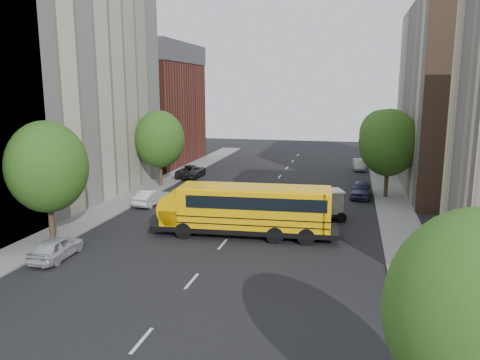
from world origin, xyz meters
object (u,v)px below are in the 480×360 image
at_px(street_tree_4, 389,143).
at_px(street_tree_3, 479,314).
at_px(street_tree_1, 47,167).
at_px(safari_truck, 308,204).
at_px(school_bus, 243,208).
at_px(parked_car_1, 151,197).
at_px(street_tree_5, 381,134).
at_px(parked_car_4, 361,189).
at_px(parked_car_5, 359,165).
at_px(street_tree_2, 160,139).
at_px(parked_car_2, 191,171).
at_px(parked_car_0, 56,248).

bearing_deg(street_tree_4, street_tree_3, -90.00).
distance_m(street_tree_1, safari_truck, 18.54).
distance_m(school_bus, parked_car_1, 11.75).
xyz_separation_m(street_tree_5, school_bus, (-10.16, -25.94, -2.74)).
bearing_deg(school_bus, parked_car_4, 55.61).
height_order(street_tree_1, parked_car_4, street_tree_1).
height_order(street_tree_4, parked_car_4, street_tree_4).
height_order(safari_truck, parked_car_5, safari_truck).
xyz_separation_m(street_tree_1, parked_car_4, (19.80, 17.67, -4.21)).
xyz_separation_m(street_tree_3, safari_truck, (-6.24, 23.02, -3.24)).
distance_m(street_tree_2, parked_car_2, 6.84).
relative_size(school_bus, parked_car_0, 3.17).
bearing_deg(street_tree_1, parked_car_1, 78.32).
distance_m(street_tree_5, parked_car_2, 22.03).
distance_m(street_tree_1, street_tree_3, 26.08).
bearing_deg(street_tree_3, parked_car_2, 118.92).
bearing_deg(safari_truck, parked_car_2, 116.17).
height_order(street_tree_3, safari_truck, street_tree_3).
bearing_deg(parked_car_1, parked_car_0, 96.00).
bearing_deg(parked_car_2, street_tree_2, 73.49).
distance_m(street_tree_3, parked_car_0, 23.08).
height_order(street_tree_1, parked_car_2, street_tree_1).
relative_size(street_tree_5, parked_car_2, 1.47).
xyz_separation_m(street_tree_1, street_tree_3, (22.00, -14.00, -0.50)).
xyz_separation_m(street_tree_5, parked_car_2, (-20.60, -6.72, -3.99)).
relative_size(parked_car_0, parked_car_2, 0.78).
bearing_deg(parked_car_4, parked_car_5, 94.09).
xyz_separation_m(school_bus, parked_car_2, (-10.44, 19.23, -1.26)).
bearing_deg(school_bus, parked_car_1, 141.58).
distance_m(street_tree_5, parked_car_4, 13.14).
bearing_deg(parked_car_5, street_tree_4, -85.39).
height_order(street_tree_1, street_tree_3, street_tree_1).
xyz_separation_m(parked_car_1, parked_car_4, (17.60, 7.02, 0.07)).
xyz_separation_m(street_tree_3, parked_car_5, (-2.20, 46.72, -3.79)).
bearing_deg(parked_car_0, street_tree_3, 148.00).
relative_size(street_tree_5, parked_car_5, 1.85).
distance_m(safari_truck, parked_car_5, 24.05).
xyz_separation_m(parked_car_0, parked_car_2, (-0.80, 26.04, 0.03)).
xyz_separation_m(parked_car_1, parked_car_2, (-0.80, 12.64, 0.04)).
distance_m(parked_car_1, parked_car_2, 12.66).
height_order(parked_car_0, parked_car_2, parked_car_2).
bearing_deg(parked_car_4, street_tree_5, 83.97).
bearing_deg(parked_car_1, school_bus, 151.65).
xyz_separation_m(school_bus, parked_car_1, (-9.64, 6.59, -1.30)).
relative_size(street_tree_4, parked_car_5, 2.00).
relative_size(street_tree_2, safari_truck, 1.36).
bearing_deg(parked_car_1, parked_car_5, -122.57).
distance_m(school_bus, parked_car_2, 21.92).
relative_size(parked_car_2, parked_car_5, 1.26).
height_order(street_tree_5, parked_car_5, street_tree_5).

